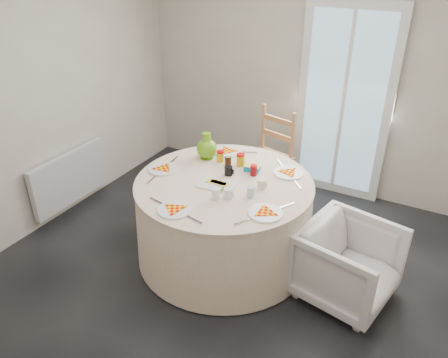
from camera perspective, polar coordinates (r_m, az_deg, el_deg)
The scene contains 14 objects.
floor at distance 3.91m, azimuth -0.22°, elevation -12.62°, with size 4.00×4.00×0.00m, color black.
wall_back at distance 4.94m, azimuth 11.40°, elevation 13.23°, with size 4.00×0.02×2.60m, color #BCB5A3.
wall_left at distance 4.46m, azimuth -23.66°, elevation 9.68°, with size 0.02×4.00×2.60m, color #BCB5A3.
glass_door at distance 4.87m, azimuth 15.41°, elevation 9.43°, with size 1.00×0.08×2.10m, color silver.
radiator at distance 4.88m, azimuth -19.35°, elevation 0.19°, with size 0.07×1.00×0.55m, color silver.
table at distance 3.93m, azimuth 0.00°, elevation -5.43°, with size 1.58×1.58×0.80m, color #F4DEC2.
wooden_chair at distance 4.76m, azimuth 5.42°, elevation 2.29°, with size 0.46×0.44×1.04m, color tan, non-canonical shape.
armchair at distance 3.63m, azimuth 16.02°, elevation -9.84°, with size 0.69×0.65×0.71m, color silver.
place_settings at distance 3.72m, azimuth 0.00°, elevation -0.40°, with size 1.44×1.44×0.03m, color white, non-canonical shape.
jar_cluster at distance 3.92m, azimuth 1.51°, elevation 2.05°, with size 0.44×0.22×0.13m, color #A87415, non-canonical shape.
butter_tub at distance 3.90m, azimuth 3.70°, elevation 1.26°, with size 0.14×0.10×0.06m, color #018AB0.
green_pitcher at distance 4.09m, azimuth -2.26°, elevation 3.97°, with size 0.19×0.19×0.25m, color #5C9914, non-canonical shape.
cheese_platter at distance 3.66m, azimuth -0.92°, elevation -0.89°, with size 0.31×0.20×0.04m, color silver, non-canonical shape.
mugs_glasses at distance 3.64m, azimuth 2.18°, elevation -0.39°, with size 0.54×0.54×0.10m, color #ABA8A7, non-canonical shape.
Camera 1 is at (1.42, -2.55, 2.59)m, focal length 35.00 mm.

